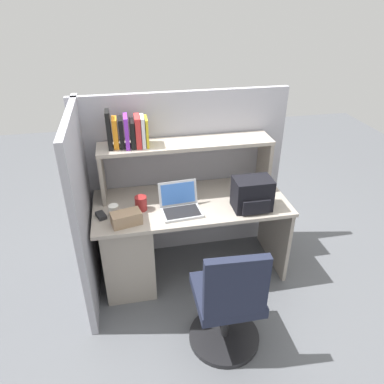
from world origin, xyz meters
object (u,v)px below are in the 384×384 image
at_px(tissue_box, 126,218).
at_px(office_chair, 228,306).
at_px(laptop, 180,205).
at_px(paper_cup, 114,211).
at_px(backpack, 252,194).
at_px(snack_canister, 141,203).
at_px(computer_mouse, 101,216).

bearing_deg(tissue_box, office_chair, -58.58).
distance_m(laptop, paper_cup, 0.52).
distance_m(backpack, tissue_box, 1.00).
xyz_separation_m(laptop, snack_canister, (-0.30, 0.08, 0.01)).
relative_size(paper_cup, tissue_box, 0.45).
bearing_deg(laptop, backpack, -7.31).
height_order(backpack, paper_cup, backpack).
distance_m(backpack, computer_mouse, 1.19).
bearing_deg(tissue_box, computer_mouse, 132.93).
distance_m(paper_cup, snack_canister, 0.22).
relative_size(laptop, backpack, 1.10).
bearing_deg(backpack, tissue_box, -178.19).
relative_size(computer_mouse, snack_canister, 0.90).
xyz_separation_m(paper_cup, snack_canister, (0.21, 0.06, 0.01)).
distance_m(paper_cup, office_chair, 1.11).
xyz_separation_m(computer_mouse, tissue_box, (0.19, -0.13, 0.03)).
bearing_deg(computer_mouse, office_chair, -64.33).
distance_m(snack_canister, office_chair, 1.03).
relative_size(laptop, tissue_box, 1.50).
height_order(laptop, computer_mouse, laptop).
relative_size(paper_cup, snack_canister, 0.85).
bearing_deg(paper_cup, tissue_box, -53.55).
relative_size(snack_canister, office_chair, 0.12).
bearing_deg(backpack, laptop, 172.69).
bearing_deg(office_chair, backpack, -115.79).
bearing_deg(tissue_box, paper_cup, 112.99).
bearing_deg(backpack, snack_canister, 170.36).
distance_m(backpack, paper_cup, 1.09).
relative_size(tissue_box, office_chair, 0.24).
bearing_deg(office_chair, computer_mouse, -39.68).
relative_size(computer_mouse, paper_cup, 1.06).
bearing_deg(laptop, paper_cup, 177.98).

